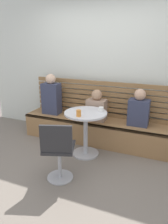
% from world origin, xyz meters
% --- Properties ---
extents(ground, '(8.00, 8.00, 0.00)m').
position_xyz_m(ground, '(0.00, 0.00, 0.00)').
color(ground, '#70665B').
extents(back_wall, '(5.20, 0.10, 2.90)m').
position_xyz_m(back_wall, '(0.00, 1.64, 1.45)').
color(back_wall, silver).
rests_on(back_wall, ground).
extents(booth_bench, '(2.70, 0.52, 0.44)m').
position_xyz_m(booth_bench, '(0.00, 1.20, 0.22)').
color(booth_bench, olive).
rests_on(booth_bench, ground).
extents(booth_backrest, '(2.65, 0.04, 0.67)m').
position_xyz_m(booth_backrest, '(0.00, 1.44, 0.78)').
color(booth_backrest, olive).
rests_on(booth_backrest, booth_bench).
extents(cafe_table, '(0.68, 0.68, 0.74)m').
position_xyz_m(cafe_table, '(0.03, 0.69, 0.52)').
color(cafe_table, '#ADADB2').
rests_on(cafe_table, ground).
extents(white_chair, '(0.51, 0.51, 0.85)m').
position_xyz_m(white_chair, '(-0.02, -0.12, 0.46)').
color(white_chair, '#ADADB2').
rests_on(white_chair, ground).
extents(person_adult, '(0.34, 0.22, 0.78)m').
position_xyz_m(person_adult, '(-0.90, 1.21, 0.79)').
color(person_adult, '#333851').
rests_on(person_adult, booth_bench).
extents(person_child_left, '(0.34, 0.22, 0.63)m').
position_xyz_m(person_child_left, '(0.77, 1.23, 0.72)').
color(person_child_left, '#333851').
rests_on(person_child_left, booth_bench).
extents(person_child_middle, '(0.34, 0.22, 0.56)m').
position_xyz_m(person_child_middle, '(0.04, 1.19, 0.68)').
color(person_child_middle, '#9E7F6B').
rests_on(person_child_middle, booth_bench).
extents(cup_tumbler_orange, '(0.07, 0.07, 0.10)m').
position_xyz_m(cup_tumbler_orange, '(0.01, 0.47, 0.79)').
color(cup_tumbler_orange, orange).
rests_on(cup_tumbler_orange, cafe_table).
extents(cup_ceramic_white, '(0.08, 0.08, 0.07)m').
position_xyz_m(cup_ceramic_white, '(0.24, 0.83, 0.78)').
color(cup_ceramic_white, white).
rests_on(cup_ceramic_white, cafe_table).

